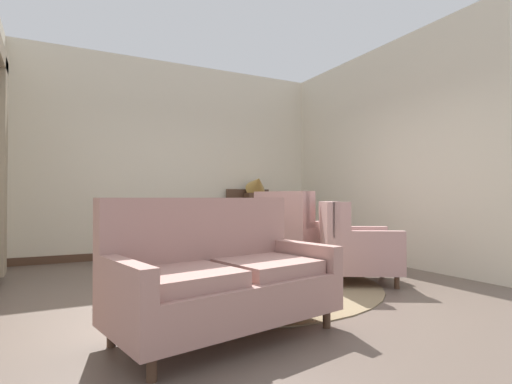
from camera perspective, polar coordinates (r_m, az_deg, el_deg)
ground at (r=4.39m, az=-0.03°, el=-13.96°), size 8.40×8.40×0.00m
wall_back at (r=7.11m, az=-11.20°, el=4.66°), size 5.39×0.08×3.35m
wall_right at (r=6.59m, az=16.89°, el=5.12°), size 0.08×4.20×3.35m
baseboard_back at (r=7.09m, az=-11.12°, el=-8.43°), size 5.23×0.03×0.12m
area_rug at (r=4.65m, az=-1.77°, el=-13.14°), size 3.08×3.08×0.01m
coffee_table at (r=4.50m, az=-2.08°, el=-8.44°), size 0.98×0.98×0.48m
porcelain_vase at (r=4.48m, az=-1.61°, el=-5.77°), size 0.16×0.16×0.31m
settee at (r=2.98m, az=-5.00°, el=-12.21°), size 1.74×1.11×1.00m
armchair_back_corner at (r=5.41m, az=-10.55°, el=-6.97°), size 0.97×0.92×0.96m
armchair_far_left at (r=5.50m, az=5.41°, el=-6.53°), size 1.07×1.08×1.08m
armchair_foreground_right at (r=4.86m, az=13.68°, el=-7.73°), size 1.13×1.10×0.95m
side_table at (r=6.19m, az=0.75°, el=-6.40°), size 0.53×0.53×0.65m
sideboard at (r=7.29m, az=-0.64°, el=-4.47°), size 0.87×0.36×1.16m
gramophone at (r=7.22m, az=0.05°, el=0.90°), size 0.45×0.54×0.55m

